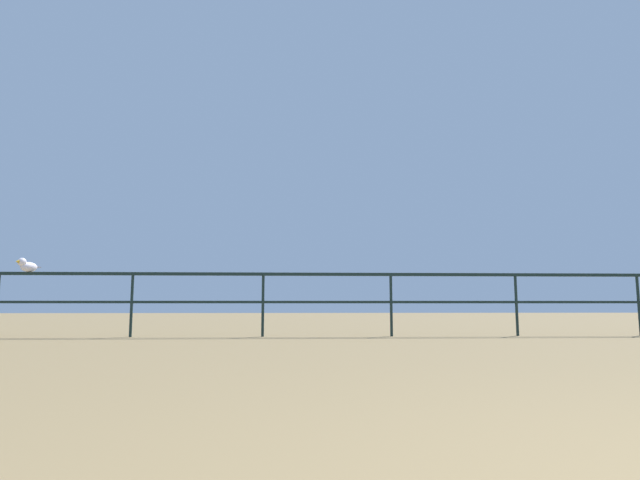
% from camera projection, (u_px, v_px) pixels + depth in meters
% --- Properties ---
extents(pier_railing, '(24.57, 0.05, 1.01)m').
position_uv_depth(pier_railing, '(391.00, 289.00, 8.32)').
color(pier_railing, black).
rests_on(pier_railing, ground_plane).
extents(seagull_on_rail, '(0.26, 0.43, 0.21)m').
position_uv_depth(seagull_on_rail, '(27.00, 266.00, 8.07)').
color(seagull_on_rail, white).
rests_on(seagull_on_rail, pier_railing).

